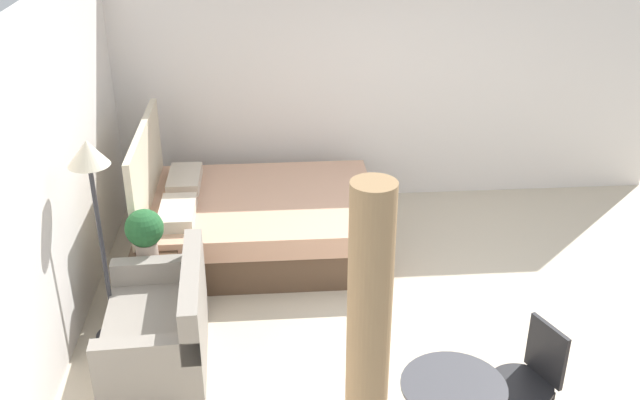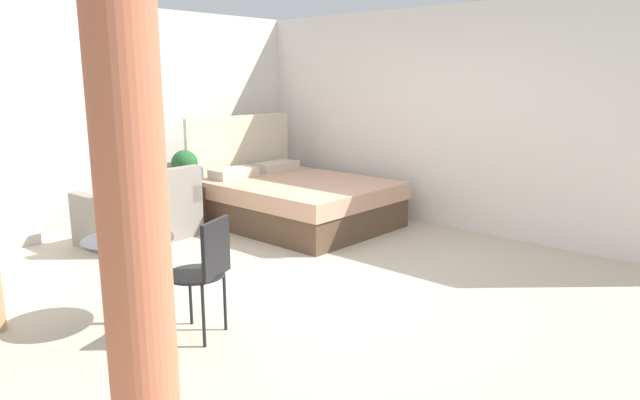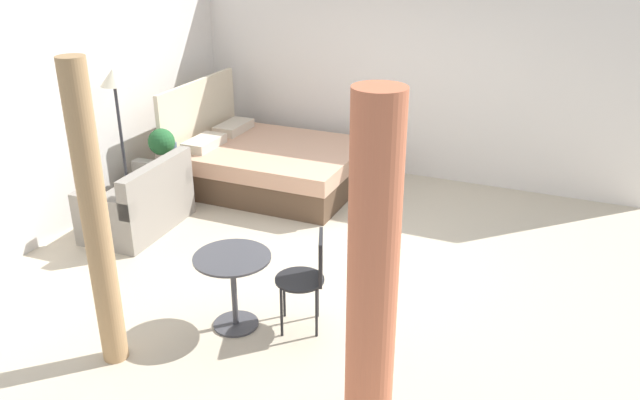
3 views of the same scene
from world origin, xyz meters
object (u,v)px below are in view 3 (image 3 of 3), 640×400
Objects in this scene: floor_lamp at (116,96)px; balcony_table at (233,278)px; potted_plant at (162,144)px; couch at (140,205)px; cafe_chair_near_window at (310,272)px; vase at (174,151)px; bed at (268,164)px; nightstand at (173,181)px.

balcony_table is at bearing -123.50° from floor_lamp.
couch is at bearing -166.21° from potted_plant.
floor_lamp is 1.98× the size of cafe_chair_near_window.
bed is at bearing -49.74° from vase.
bed is 4.47× the size of nightstand.
bed reaches higher than nightstand.
vase is 3.38m from cafe_chair_near_window.
couch is 1.27m from floor_lamp.
cafe_chair_near_window is (-1.75, -2.75, -0.23)m from potted_plant.
floor_lamp is (-0.49, 0.30, 1.18)m from nightstand.
vase is (0.12, 0.03, 0.36)m from nightstand.
couch is 1.87× the size of balcony_table.
potted_plant is 0.26× the size of floor_lamp.
bed reaches higher than vase.
vase is (-0.77, 0.91, 0.30)m from bed.
vase is at bearing 13.25° from nightstand.
nightstand is 0.74× the size of balcony_table.
vase is at bearing -23.66° from floor_lamp.
cafe_chair_near_window is at bearing -111.44° from couch.
cafe_chair_near_window reaches higher than couch.
cafe_chair_near_window is at bearing -68.09° from balcony_table.
vase is at bearing 44.13° from balcony_table.
floor_lamp is at bearing 52.14° from couch.
nightstand is at bearing 45.35° from balcony_table.
cafe_chair_near_window is (-1.97, -2.75, -0.07)m from vase.
bed reaches higher than balcony_table.
nightstand is (-0.89, 0.88, -0.06)m from bed.
vase reaches higher than balcony_table.
vase is at bearing 130.26° from bed.
vase is (0.22, -0.00, -0.16)m from potted_plant.
potted_plant is 2.08× the size of vase.
vase reaches higher than nightstand.
balcony_table is (-1.60, -2.41, -0.95)m from floor_lamp.
nightstand is 1.10× the size of potted_plant.
potted_plant is 3.27m from cafe_chair_near_window.
couch is 0.90m from potted_plant.
nightstand is 2.28× the size of vase.
bed is 1.88m from couch.
nightstand is 0.38m from vase.
bed is 1.42m from potted_plant.
cafe_chair_near_window is (0.24, -0.60, 0.06)m from balcony_table.
bed reaches higher than potted_plant.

